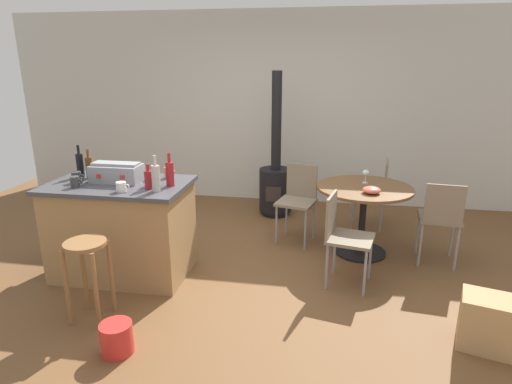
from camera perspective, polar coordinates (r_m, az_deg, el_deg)
name	(u,v)px	position (r m, az deg, el deg)	size (l,w,h in m)	color
ground_plane	(244,276)	(4.26, -1.63, -11.12)	(8.80, 8.80, 0.00)	brown
back_wall	(277,109)	(6.29, 2.85, 10.96)	(8.00, 0.10, 2.70)	beige
kitchen_island	(122,229)	(4.34, -17.36, -4.66)	(1.30, 0.81, 0.92)	#A37A4C
wooden_stool	(87,264)	(3.66, -21.52, -8.87)	(0.33, 0.33, 0.67)	olive
dining_table	(364,203)	(4.67, 14.13, -1.40)	(1.00, 1.00, 0.75)	black
folding_chair_near	(343,233)	(4.01, 11.52, -5.33)	(0.48, 0.48, 0.86)	#7F705B
folding_chair_far	(441,216)	(4.67, 23.39, -2.93)	(0.44, 0.44, 0.88)	#7F705B
folding_chair_left	(375,189)	(5.47, 15.54, 0.42)	(0.46, 0.46, 0.86)	#7F705B
folding_chair_right	(298,197)	(4.92, 5.63, -0.64)	(0.48, 0.48, 0.88)	#7F705B
wood_stove	(276,181)	(5.77, 2.63, 1.46)	(0.44, 0.45, 1.90)	black
toolbox	(117,173)	(4.23, -18.05, 2.47)	(0.46, 0.25, 0.18)	gray
bottle_0	(149,179)	(3.91, -14.09, 1.66)	(0.08, 0.08, 0.23)	maroon
bottle_1	(156,178)	(3.81, -13.19, 1.89)	(0.07, 0.07, 0.32)	#B7B2AD
bottle_2	(80,164)	(4.53, -22.38, 3.41)	(0.07, 0.07, 0.31)	black
bottle_3	(170,173)	(3.95, -11.39, 2.45)	(0.07, 0.07, 0.31)	maroon
bottle_4	(152,177)	(4.03, -13.65, 1.92)	(0.07, 0.07, 0.19)	#603314
bottle_5	(89,167)	(4.45, -21.31, 3.13)	(0.07, 0.07, 0.28)	#603314
cup_0	(121,187)	(3.90, -17.48, 0.67)	(0.12, 0.09, 0.09)	white
cup_1	(77,177)	(4.33, -22.75, 1.84)	(0.12, 0.09, 0.10)	#383838
cup_2	(153,175)	(4.22, -13.56, 2.27)	(0.11, 0.07, 0.09)	tan
cup_3	(75,182)	(4.18, -22.92, 1.26)	(0.12, 0.08, 0.10)	#383838
cup_4	(168,173)	(4.25, -11.59, 2.56)	(0.11, 0.07, 0.10)	#DB6651
wine_glass	(366,173)	(4.75, 14.40, 2.43)	(0.07, 0.07, 0.14)	silver
serving_bowl	(372,190)	(4.40, 15.13, 0.26)	(0.18, 0.18, 0.07)	#DB6651
cardboard_box	(489,323)	(3.65, 28.64, -15.05)	(0.40, 0.30, 0.40)	tan
plastic_bucket	(117,338)	(3.38, -18.04, -18.01)	(0.23, 0.23, 0.23)	red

